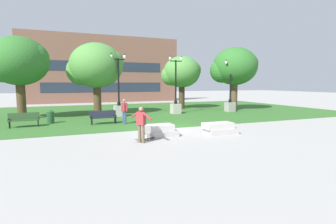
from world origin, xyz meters
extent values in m
plane|color=#A3A09B|center=(0.00, 0.00, 0.00)|extent=(140.00, 140.00, 0.00)
cube|color=#336628|center=(0.00, 10.00, 0.01)|extent=(40.00, 20.00, 0.02)
cube|color=#BCB7B2|center=(-1.30, -2.11, 0.16)|extent=(1.80, 0.90, 0.32)
cube|color=beige|center=(-1.48, -2.11, 0.48)|extent=(1.66, 0.83, 0.32)
cube|color=#BCB7B2|center=(2.06, -2.70, 0.16)|extent=(1.80, 0.90, 0.32)
cube|color=beige|center=(1.86, -2.70, 0.48)|extent=(1.66, 0.83, 0.32)
cylinder|color=brown|center=(-2.72, -3.09, 0.43)|extent=(0.15, 0.15, 0.86)
cylinder|color=brown|center=(-2.59, -3.24, 0.43)|extent=(0.15, 0.15, 0.86)
cube|color=maroon|center=(-2.65, -3.17, 1.16)|extent=(0.44, 0.46, 0.60)
cylinder|color=maroon|center=(-2.82, -2.73, 1.31)|extent=(0.40, 0.47, 0.38)
cylinder|color=maroon|center=(-2.49, -3.60, 1.31)|extent=(0.40, 0.47, 0.38)
sphere|color=#9E7051|center=(-2.65, -3.17, 1.60)|extent=(0.22, 0.22, 0.22)
cube|color=black|center=(-2.37, -2.84, 0.09)|extent=(0.82, 0.35, 0.02)
cube|color=black|center=(-1.92, -2.75, 0.11)|extent=(0.16, 0.22, 0.06)
cube|color=black|center=(-2.81, -2.93, 0.11)|extent=(0.16, 0.22, 0.06)
cylinder|color=silver|center=(-2.17, -2.69, 0.03)|extent=(0.06, 0.04, 0.06)
cylinder|color=silver|center=(-2.13, -2.90, 0.03)|extent=(0.06, 0.04, 0.06)
cylinder|color=silver|center=(-2.60, -2.77, 0.03)|extent=(0.06, 0.04, 0.06)
cylinder|color=silver|center=(-2.56, -2.99, 0.03)|extent=(0.06, 0.04, 0.06)
cube|color=#1E232D|center=(-3.48, 3.23, 0.46)|extent=(1.82, 0.51, 0.05)
cube|color=#1E232D|center=(-3.49, 3.48, 0.69)|extent=(1.80, 0.20, 0.46)
cube|color=black|center=(-4.32, 3.20, 0.58)|extent=(0.08, 0.40, 0.04)
cube|color=black|center=(-2.64, 3.27, 0.58)|extent=(0.08, 0.40, 0.04)
cylinder|color=black|center=(-4.27, 3.04, 0.23)|extent=(0.07, 0.07, 0.41)
cylinder|color=black|center=(-2.67, 3.11, 0.23)|extent=(0.07, 0.07, 0.41)
cylinder|color=black|center=(-4.28, 3.36, 0.23)|extent=(0.07, 0.07, 0.41)
cylinder|color=black|center=(-2.69, 3.43, 0.23)|extent=(0.07, 0.07, 0.41)
cube|color=#284723|center=(-8.37, 3.79, 0.46)|extent=(1.83, 0.56, 0.05)
cube|color=#284723|center=(-8.39, 4.04, 0.69)|extent=(1.80, 0.25, 0.46)
cube|color=black|center=(-9.21, 3.73, 0.58)|extent=(0.09, 0.40, 0.04)
cube|color=black|center=(-7.53, 3.85, 0.58)|extent=(0.09, 0.40, 0.04)
cylinder|color=black|center=(-9.16, 3.58, 0.23)|extent=(0.07, 0.07, 0.41)
cylinder|color=black|center=(-7.56, 3.69, 0.23)|extent=(0.07, 0.07, 0.41)
cylinder|color=black|center=(-9.18, 3.90, 0.23)|extent=(0.07, 0.07, 0.41)
cylinder|color=black|center=(-7.58, 4.01, 0.23)|extent=(0.07, 0.07, 0.41)
cube|color=#ADA89E|center=(3.58, 7.07, 0.47)|extent=(0.80, 0.80, 0.90)
cylinder|color=black|center=(3.58, 7.07, 1.07)|extent=(0.28, 0.28, 0.30)
cylinder|color=black|center=(3.58, 7.07, 2.90)|extent=(0.14, 0.14, 3.97)
cube|color=black|center=(3.58, 7.07, 4.79)|extent=(1.10, 0.08, 0.08)
ellipsoid|color=white|center=(3.03, 7.07, 5.03)|extent=(0.22, 0.22, 0.36)
cone|color=black|center=(3.03, 7.07, 5.22)|extent=(0.20, 0.20, 0.13)
ellipsoid|color=white|center=(4.13, 7.07, 5.03)|extent=(0.22, 0.22, 0.36)
cone|color=black|center=(4.13, 7.07, 5.22)|extent=(0.20, 0.20, 0.13)
cube|color=#ADA89E|center=(-1.64, 7.08, 0.47)|extent=(0.80, 0.80, 0.90)
cylinder|color=black|center=(-1.64, 7.08, 1.07)|extent=(0.28, 0.28, 0.30)
cylinder|color=black|center=(-1.64, 7.08, 2.90)|extent=(0.14, 0.14, 3.95)
cube|color=black|center=(-1.64, 7.08, 4.77)|extent=(1.10, 0.08, 0.08)
ellipsoid|color=white|center=(-2.19, 7.08, 5.01)|extent=(0.22, 0.22, 0.36)
cone|color=black|center=(-2.19, 7.08, 5.21)|extent=(0.20, 0.20, 0.13)
ellipsoid|color=white|center=(-1.09, 7.08, 5.01)|extent=(0.22, 0.22, 0.36)
cone|color=black|center=(-1.09, 7.08, 5.21)|extent=(0.20, 0.20, 0.13)
cube|color=gray|center=(9.30, 6.75, 0.47)|extent=(0.80, 0.80, 0.90)
cylinder|color=black|center=(9.30, 6.75, 1.07)|extent=(0.28, 0.28, 0.30)
cylinder|color=black|center=(9.30, 6.75, 2.80)|extent=(0.14, 0.14, 3.75)
cube|color=black|center=(9.30, 6.75, 4.57)|extent=(1.10, 0.08, 0.08)
ellipsoid|color=white|center=(8.75, 6.75, 4.81)|extent=(0.22, 0.22, 0.36)
cone|color=black|center=(8.75, 6.75, 5.01)|extent=(0.20, 0.20, 0.13)
ellipsoid|color=white|center=(9.85, 6.75, 4.81)|extent=(0.22, 0.22, 0.36)
cone|color=black|center=(9.85, 6.75, 5.01)|extent=(0.20, 0.20, 0.13)
cylinder|color=#42301E|center=(6.15, 11.29, 1.48)|extent=(0.64, 0.64, 2.92)
ellipsoid|color=#4C893D|center=(6.15, 11.29, 4.04)|extent=(4.00, 4.00, 3.40)
sphere|color=#4C893D|center=(5.05, 11.69, 3.64)|extent=(2.20, 2.20, 2.20)
sphere|color=#4C893D|center=(7.15, 10.89, 4.24)|extent=(2.00, 2.00, 2.00)
cylinder|color=brown|center=(10.76, 8.10, 1.66)|extent=(0.67, 0.67, 3.28)
ellipsoid|color=#2D6B28|center=(10.76, 8.10, 4.56)|extent=(4.59, 4.59, 3.90)
sphere|color=#2D6B28|center=(9.49, 8.56, 4.10)|extent=(2.52, 2.52, 2.52)
sphere|color=#2D6B28|center=(11.90, 7.64, 4.79)|extent=(2.29, 2.29, 2.29)
cylinder|color=#4C3823|center=(-3.18, 8.93, 1.56)|extent=(0.67, 0.67, 3.07)
ellipsoid|color=#4C893D|center=(-3.18, 8.93, 4.35)|extent=(4.59, 4.59, 3.90)
sphere|color=#4C893D|center=(-4.44, 9.39, 3.89)|extent=(2.52, 2.52, 2.52)
sphere|color=#4C893D|center=(-2.03, 8.47, 4.58)|extent=(2.29, 2.29, 2.29)
cylinder|color=#4C3823|center=(-9.01, 8.09, 1.65)|extent=(0.66, 0.66, 3.27)
ellipsoid|color=#2D6B28|center=(-9.01, 8.09, 4.49)|extent=(4.36, 4.36, 3.70)
sphere|color=#2D6B28|center=(-10.21, 8.52, 4.05)|extent=(2.40, 2.40, 2.40)
sphere|color=#2D6B28|center=(-7.92, 7.65, 4.70)|extent=(2.18, 2.18, 2.18)
cylinder|color=#234C28|center=(-6.87, 4.96, 0.42)|extent=(0.48, 0.48, 0.80)
cone|color=#234C28|center=(-6.87, 4.96, 0.90)|extent=(0.49, 0.49, 0.16)
cylinder|color=#384C7A|center=(-2.19, 2.81, 0.45)|extent=(0.15, 0.15, 0.86)
cylinder|color=#384C7A|center=(-2.12, 2.63, 0.45)|extent=(0.15, 0.15, 0.86)
cube|color=maroon|center=(-2.15, 2.72, 1.18)|extent=(0.37, 0.46, 0.60)
cylinder|color=maroon|center=(-2.24, 3.00, 1.21)|extent=(0.15, 0.19, 0.56)
cylinder|color=maroon|center=(-2.06, 2.44, 1.21)|extent=(0.15, 0.19, 0.56)
sphere|color=#9E7051|center=(-2.15, 2.72, 1.62)|extent=(0.22, 0.22, 0.22)
cube|color=brown|center=(-0.24, 24.50, 4.86)|extent=(22.76, 1.00, 9.72)
cube|color=#232D3D|center=(-0.24, 23.98, 2.20)|extent=(17.07, 0.03, 1.40)
cube|color=#232D3D|center=(-0.24, 23.98, 5.20)|extent=(17.07, 0.03, 1.40)
camera|label=1|loc=(-6.02, -14.89, 2.80)|focal=28.00mm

